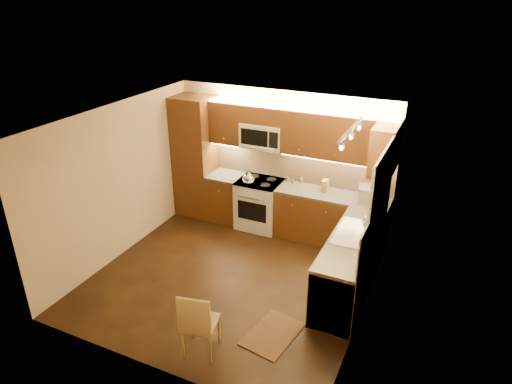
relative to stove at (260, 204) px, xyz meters
The scene contains 37 objects.
floor 1.76m from the stove, 79.85° to the right, with size 4.00×4.00×0.01m, color black.
ceiling 2.66m from the stove, 79.85° to the right, with size 4.00×4.00×0.01m, color beige.
wall_back 0.91m from the stove, 47.29° to the left, with size 4.00×0.01×2.50m, color #C6B291.
wall_front 3.77m from the stove, 85.33° to the right, with size 4.00×0.01×2.50m, color #C6B291.
wall_left 2.51m from the stove, 135.42° to the right, with size 0.01×4.00×2.50m, color #C6B291.
wall_right 2.95m from the stove, 36.06° to the right, with size 0.01×4.00×2.50m, color #C6B291.
pantry 1.52m from the stove, behind, with size 0.70×0.60×2.30m, color #41250E.
base_cab_back_left 0.69m from the stove, behind, with size 0.62×0.60×0.86m, color #41250E.
counter_back_left 0.81m from the stove, behind, with size 0.62×0.60×0.04m, color #34312F.
base_cab_back_right 1.34m from the stove, ahead, with size 1.92×0.60×0.86m, color #41250E.
counter_back_right 1.40m from the stove, ahead, with size 1.92×0.60×0.04m, color #34312F.
base_cab_right 2.37m from the stove, 32.52° to the right, with size 0.60×2.00×0.86m, color #41250E.
counter_right 2.41m from the stove, 32.52° to the right, with size 0.60×2.00×0.04m, color #34312F.
dishwasher 2.81m from the stove, 44.64° to the right, with size 0.58×0.60×0.84m, color silver.
backsplash_back 1.03m from the stove, 25.86° to the left, with size 3.30×0.02×0.60m, color tan.
backsplash_right 2.72m from the stove, 29.11° to the right, with size 0.02×2.00×0.60m, color tan.
upper_cab_back_left 1.58m from the stove, 167.74° to the left, with size 0.62×0.35×0.75m, color #41250E.
upper_cab_back_right 1.95m from the stove, ahead, with size 1.92×0.35×0.75m, color #41250E.
upper_cab_bridge 1.64m from the stove, 90.00° to the left, with size 0.76×0.35×0.31m, color #41250E.
upper_cab_right_corner 2.57m from the stove, ahead, with size 0.35×0.50×0.75m, color #41250E.
stove is the anchor object (origin of this frame).
microwave 1.27m from the stove, 90.00° to the left, with size 0.76×0.38×0.44m, color silver, non-canonical shape.
window_frame 2.79m from the stove, 26.21° to the right, with size 0.03×1.44×1.24m, color silver.
window_blinds 2.77m from the stove, 26.41° to the right, with size 0.02×1.36×1.16m, color silver.
sink 2.35m from the stove, 29.36° to the right, with size 0.52×0.86×0.15m, color silver, non-canonical shape.
faucet 2.52m from the stove, 27.30° to the right, with size 0.20×0.04×0.30m, color silver, non-canonical shape.
track_light_bar 3.01m from the stove, 34.57° to the right, with size 0.04×1.20×0.03m, color silver.
kettle 0.62m from the stove, 127.16° to the right, with size 0.21×0.21×0.24m, color silver, non-canonical shape.
toaster_oven 2.06m from the stove, ahead, with size 0.42×0.32×0.25m, color silver.
knife_block 1.30m from the stove, ahead, with size 0.09×0.15×0.21m, color #AA874C.
spice_jar_a 0.71m from the stove, 31.06° to the left, with size 0.05×0.05×0.09m, color silver.
spice_jar_b 0.76m from the stove, 15.11° to the left, with size 0.04×0.04×0.08m, color brown.
spice_jar_c 0.71m from the stove, 24.10° to the left, with size 0.04×0.04×0.09m, color silver.
spice_jar_d 0.90m from the stove, 20.74° to the left, with size 0.05×0.05×0.10m, color olive.
soap_bottle 2.28m from the stove, 19.54° to the right, with size 0.08×0.08×0.17m, color silver.
rug 2.95m from the stove, 62.10° to the right, with size 0.54×0.82×0.01m, color black.
dining_chair 3.27m from the stove, 78.15° to the right, with size 0.40×0.40×0.91m, color #AA874C, non-canonical shape.
Camera 1 is at (2.79, -5.16, 4.14)m, focal length 32.02 mm.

